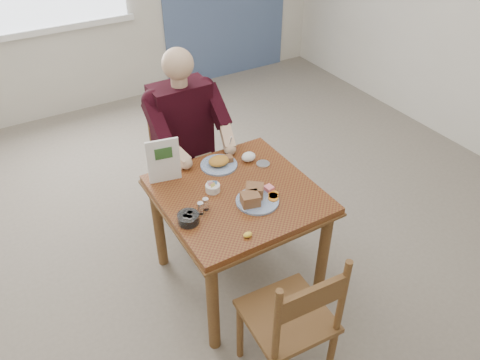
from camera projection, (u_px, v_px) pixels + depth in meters
floor at (238, 276)px, 3.24m from camera, size 6.00×6.00×0.00m
lemon_wedge at (248, 235)px, 2.47m from camera, size 0.05×0.04×0.03m
napkin at (249, 157)px, 3.04m from camera, size 0.10×0.08×0.06m
metal_dish at (263, 164)px, 3.02m from camera, size 0.10×0.10×0.01m
table at (238, 206)px, 2.86m from camera, size 0.92×0.92×0.75m
chair_far at (184, 164)px, 3.51m from camera, size 0.42×0.42×0.95m
chair_near at (292, 321)px, 2.38m from camera, size 0.44×0.44×0.95m
diner at (186, 130)px, 3.25m from camera, size 0.53×0.56×1.39m
near_plate at (256, 197)px, 2.70m from camera, size 0.33×0.33×0.08m
far_plate at (220, 162)px, 3.00m from camera, size 0.28×0.28×0.06m
caddy at (213, 188)px, 2.78m from camera, size 0.11×0.11×0.07m
shakers at (203, 206)px, 2.62m from camera, size 0.09×0.06×0.08m
creamer at (188, 218)px, 2.56m from camera, size 0.13×0.13×0.06m
menu at (164, 160)px, 2.80m from camera, size 0.20×0.06×0.29m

